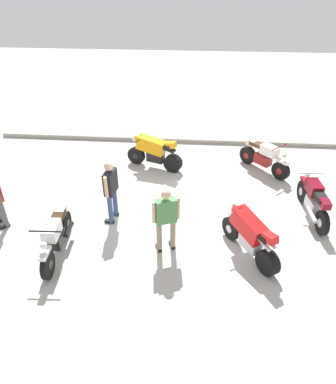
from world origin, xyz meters
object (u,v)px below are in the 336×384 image
at_px(motorcycle_maroon_cruiser, 314,200).
at_px(person_in_green_shirt, 166,217).
at_px(person_in_black_shirt, 111,187).
at_px(motorcycle_silver_cruiser, 56,236).
at_px(motorcycle_orange_sportbike, 154,151).
at_px(motorcycle_cream_vintage, 264,157).
at_px(motorcycle_red_sportbike, 250,234).

bearing_deg(motorcycle_maroon_cruiser, person_in_green_shirt, 107.32).
bearing_deg(person_in_black_shirt, motorcycle_silver_cruiser, 62.72).
relative_size(motorcycle_orange_sportbike, person_in_black_shirt, 1.08).
bearing_deg(person_in_black_shirt, motorcycle_cream_vintage, -136.63).
xyz_separation_m(motorcycle_red_sportbike, person_in_green_shirt, (-1.95, 0.00, 0.40)).
bearing_deg(motorcycle_red_sportbike, person_in_black_shirt, 40.59).
distance_m(motorcycle_silver_cruiser, motorcycle_maroon_cruiser, 6.65).
xyz_separation_m(motorcycle_cream_vintage, motorcycle_maroon_cruiser, (0.95, -2.42, 0.03)).
bearing_deg(motorcycle_maroon_cruiser, motorcycle_orange_sportbike, 56.67).
bearing_deg(person_in_green_shirt, motorcycle_orange_sportbike, -11.22).
height_order(motorcycle_orange_sportbike, person_in_green_shirt, person_in_green_shirt).
relative_size(motorcycle_silver_cruiser, person_in_black_shirt, 1.19).
distance_m(motorcycle_silver_cruiser, person_in_black_shirt, 1.82).
bearing_deg(person_in_green_shirt, motorcycle_maroon_cruiser, -88.45).
bearing_deg(motorcycle_cream_vintage, motorcycle_silver_cruiser, -93.93).
relative_size(motorcycle_silver_cruiser, person_in_green_shirt, 1.21).
distance_m(motorcycle_cream_vintage, motorcycle_orange_sportbike, 3.60).
bearing_deg(motorcycle_orange_sportbike, person_in_black_shirt, 94.64).
bearing_deg(motorcycle_cream_vintage, person_in_black_shirt, -98.70).
bearing_deg(motorcycle_maroon_cruiser, person_in_black_shirt, 90.09).
relative_size(motorcycle_orange_sportbike, person_in_green_shirt, 1.10).
xyz_separation_m(motorcycle_maroon_cruiser, person_in_green_shirt, (-3.82, -1.63, 0.47)).
bearing_deg(motorcycle_silver_cruiser, motorcycle_cream_vintage, 126.47).
bearing_deg(motorcycle_cream_vintage, motorcycle_red_sportbike, -55.71).
relative_size(motorcycle_red_sportbike, motorcycle_orange_sportbike, 0.92).
distance_m(motorcycle_red_sportbike, motorcycle_orange_sportbike, 4.81).
distance_m(motorcycle_silver_cruiser, motorcycle_cream_vintage, 6.96).
height_order(motorcycle_cream_vintage, motorcycle_maroon_cruiser, motorcycle_maroon_cruiser).
xyz_separation_m(motorcycle_silver_cruiser, person_in_black_shirt, (1.04, 1.40, 0.50)).
distance_m(motorcycle_silver_cruiser, motorcycle_orange_sportbike, 4.69).
height_order(motorcycle_maroon_cruiser, person_in_black_shirt, person_in_black_shirt).
bearing_deg(motorcycle_orange_sportbike, motorcycle_cream_vintage, -159.70).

